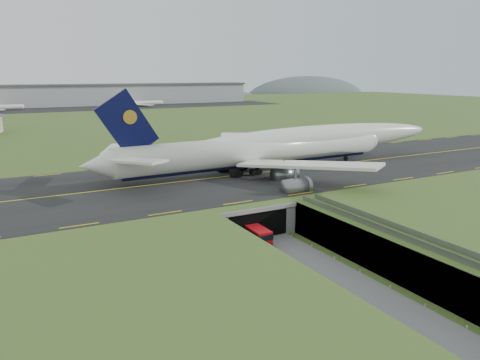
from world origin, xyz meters
TOP-DOWN VIEW (x-y plane):
  - ground at (0.00, 0.00)m, footprint 900.00×900.00m
  - airfield_deck at (0.00, 0.00)m, footprint 800.00×800.00m
  - trench_road at (0.00, -7.50)m, footprint 12.00×75.00m
  - taxiway at (0.00, 33.00)m, footprint 800.00×44.00m
  - tunnel_portal at (0.00, 16.71)m, footprint 17.00×22.30m
  - guideway at (11.00, -19.11)m, footprint 3.00×53.00m
  - jumbo_jet at (22.69, 34.99)m, footprint 100.08×63.40m
  - shuttle_tram at (-1.53, 6.24)m, footprint 3.04×7.47m
  - cargo_terminal at (-0.18, 299.41)m, footprint 320.00×67.00m
  - distant_hills at (64.38, 430.00)m, footprint 700.00×91.00m

SIDE VIEW (x-z plane):
  - distant_hills at x=64.38m, z-range -34.00..26.00m
  - ground at x=0.00m, z-range 0.00..0.00m
  - trench_road at x=0.00m, z-range 0.00..0.20m
  - shuttle_tram at x=-1.53m, z-range 0.15..3.17m
  - airfield_deck at x=0.00m, z-range 0.00..6.00m
  - tunnel_portal at x=0.00m, z-range 0.33..6.33m
  - guideway at x=11.00m, z-range 1.80..8.85m
  - taxiway at x=0.00m, z-range 6.00..6.18m
  - jumbo_jet at x=22.69m, z-range 1.17..22.14m
  - cargo_terminal at x=-0.18m, z-range 6.16..21.76m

